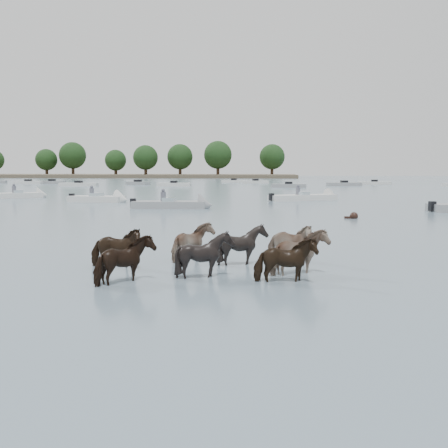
{
  "coord_description": "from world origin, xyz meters",
  "views": [
    {
      "loc": [
        2.53,
        -10.71,
        2.59
      ],
      "look_at": [
        1.22,
        2.89,
        1.1
      ],
      "focal_mm": 40.1,
      "sensor_mm": 36.0,
      "label": 1
    }
  ],
  "objects": [
    {
      "name": "ground",
      "position": [
        0.0,
        0.0,
        0.0
      ],
      "size": [
        400.0,
        400.0,
        0.0
      ],
      "primitive_type": "plane",
      "color": "slate",
      "rests_on": "ground"
    },
    {
      "name": "shoreline",
      "position": [
        -70.0,
        150.0,
        0.5
      ],
      "size": [
        160.0,
        30.0,
        1.0
      ],
      "primitive_type": "cube",
      "color": "#4C4233",
      "rests_on": "ground"
    },
    {
      "name": "pony_herd",
      "position": [
        1.23,
        1.86,
        0.47
      ],
      "size": [
        6.35,
        4.48,
        1.28
      ],
      "color": "black",
      "rests_on": "ground"
    },
    {
      "name": "swimming_pony",
      "position": [
        6.82,
        16.29,
        0.1
      ],
      "size": [
        0.72,
        0.44,
        0.44
      ],
      "color": "black",
      "rests_on": "ground"
    },
    {
      "name": "motorboat_a",
      "position": [
        -10.81,
        28.2,
        0.23
      ],
      "size": [
        5.12,
        2.19,
        1.92
      ],
      "rotation": [
        0.0,
        0.0,
        -0.12
      ],
      "color": "silver",
      "rests_on": "ground"
    },
    {
      "name": "motorboat_b",
      "position": [
        -3.6,
        22.35,
        0.23
      ],
      "size": [
        5.57,
        1.83,
        1.92
      ],
      "rotation": [
        0.0,
        0.0,
        0.04
      ],
      "color": "gray",
      "rests_on": "ground"
    },
    {
      "name": "motorboat_c",
      "position": [
        5.82,
        32.25,
        0.22
      ],
      "size": [
        6.36,
        4.24,
        1.92
      ],
      "rotation": [
        0.0,
        0.0,
        0.46
      ],
      "color": "silver",
      "rests_on": "ground"
    },
    {
      "name": "motorboat_f",
      "position": [
        -20.01,
        33.38,
        0.23
      ],
      "size": [
        4.74,
        3.74,
        1.92
      ],
      "rotation": [
        0.0,
        0.0,
        0.54
      ],
      "color": "silver",
      "rests_on": "ground"
    },
    {
      "name": "distant_flotilla",
      "position": [
        0.76,
        74.91,
        0.26
      ],
      "size": [
        106.88,
        27.89,
        0.93
      ],
      "color": "gray",
      "rests_on": "ground"
    },
    {
      "name": "treeline",
      "position": [
        -74.78,
        151.6,
        6.93
      ],
      "size": [
        151.22,
        19.4,
        12.55
      ],
      "color": "#382619",
      "rests_on": "ground"
    }
  ]
}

